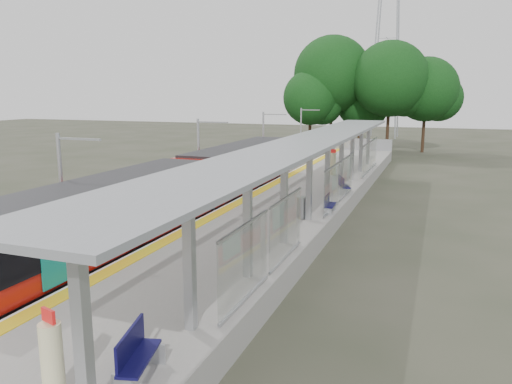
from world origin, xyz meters
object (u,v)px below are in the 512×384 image
bench_near (136,353)px  bench_far (343,185)px  info_pillar_far (333,164)px  litter_bin (302,208)px  train (190,188)px  bench_mid (329,203)px  info_pillar_near (52,362)px

bench_near → bench_far: bench_near is taller
info_pillar_far → litter_bin: (1.25, -13.39, -0.31)m
bench_near → train: bearing=99.4°
bench_mid → litter_bin: (-0.99, -1.51, 0.03)m
train → bench_mid: (7.12, 1.29, -0.57)m
bench_near → bench_far: size_ratio=1.06×
bench_mid → litter_bin: size_ratio=1.33×
bench_mid → info_pillar_far: size_ratio=0.72×
train → bench_mid: 7.26m
litter_bin → bench_far: bearing=83.8°
info_pillar_near → litter_bin: (0.71, 15.80, -0.32)m
litter_bin → train: bearing=177.9°
bench_mid → info_pillar_near: (-1.70, -17.31, 0.35)m
info_pillar_far → litter_bin: 13.46m
bench_mid → info_pillar_far: (-2.25, 11.88, 0.34)m
bench_mid → litter_bin: 1.81m
bench_near → info_pillar_far: size_ratio=0.87×
train → bench_mid: bearing=10.2°
train → litter_bin: train is taller
bench_near → bench_mid: bench_near is taller
info_pillar_near → bench_near: bearing=66.2°
bench_far → bench_mid: bearing=-109.6°
bench_near → bench_far: 21.29m
bench_far → info_pillar_near: bearing=-116.1°
bench_mid → info_pillar_near: bearing=-98.9°
bench_far → litter_bin: 6.77m
bench_near → litter_bin: (-0.34, 14.56, -0.05)m
bench_near → litter_bin: bearing=77.2°
train → info_pillar_far: 14.04m
info_pillar_far → bench_mid: bearing=-77.4°
bench_mid → litter_bin: bearing=-126.6°
info_pillar_near → info_pillar_far: bearing=107.5°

